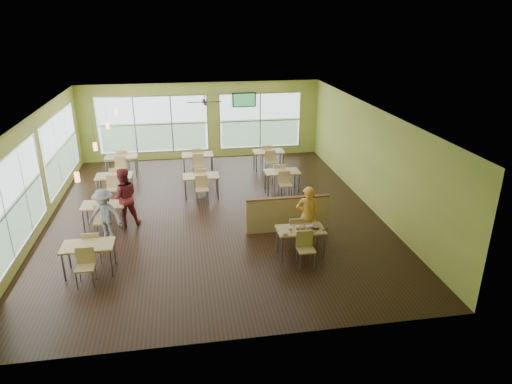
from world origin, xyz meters
TOP-DOWN VIEW (x-y plane):
  - room at (0.00, 0.00)m, footprint 12.00×12.04m
  - window_bays at (-2.65, 3.08)m, footprint 9.24×10.24m
  - main_table at (2.00, -3.00)m, footprint 1.22×1.52m
  - half_wall_divider at (2.00, -1.55)m, footprint 2.40×0.14m
  - dining_tables at (-1.05, 1.71)m, footprint 6.92×8.72m
  - pendant_lights at (-3.20, 0.68)m, footprint 0.11×7.31m
  - ceiling_fan at (-0.00, 3.00)m, footprint 1.25×1.25m
  - tv_backwall at (1.80, 5.90)m, footprint 1.00×0.07m
  - man_plaid at (2.31, -2.46)m, footprint 0.66×0.48m
  - patron_maroon at (-2.62, -0.40)m, footprint 0.98×0.84m
  - patron_grey at (-3.03, -1.37)m, footprint 1.13×0.90m
  - cup_blue at (1.71, -3.10)m, footprint 0.09×0.09m
  - cup_yellow at (1.90, -3.10)m, footprint 0.10×0.10m
  - cup_red_near at (2.17, -3.10)m, footprint 0.09×0.09m
  - cup_red_far at (2.26, -3.06)m, footprint 0.09×0.09m
  - food_basket at (2.38, -3.00)m, footprint 0.23×0.23m
  - ketchup_cup at (2.55, -3.16)m, footprint 0.06×0.06m
  - wrapper_left at (1.53, -3.25)m, footprint 0.17×0.16m
  - wrapper_mid at (2.05, -2.97)m, footprint 0.19×0.17m
  - wrapper_right at (2.27, -3.22)m, footprint 0.18×0.17m

SIDE VIEW (x-z plane):
  - half_wall_divider at x=2.00m, z-range 0.00..1.04m
  - dining_tables at x=-1.05m, z-range 0.20..1.07m
  - main_table at x=2.00m, z-range 0.20..1.07m
  - patron_grey at x=-3.03m, z-range 0.00..1.52m
  - ketchup_cup at x=2.55m, z-range 0.75..0.77m
  - wrapper_right at x=2.27m, z-range 0.75..0.79m
  - wrapper_left at x=1.53m, z-range 0.75..0.79m
  - wrapper_mid at x=2.05m, z-range 0.75..0.79m
  - food_basket at x=2.38m, z-range 0.75..0.81m
  - cup_red_far at x=2.26m, z-range 0.66..0.97m
  - cup_red_near at x=2.17m, z-range 0.65..0.98m
  - cup_blue at x=1.71m, z-range 0.65..0.99m
  - cup_yellow at x=1.90m, z-range 0.64..1.01m
  - man_plaid at x=2.31m, z-range 0.00..1.68m
  - patron_maroon at x=-2.62m, z-range 0.00..1.76m
  - window_bays at x=-2.65m, z-range 0.29..2.66m
  - room at x=0.00m, z-range 0.00..3.20m
  - tv_backwall at x=1.80m, z-range 2.15..2.75m
  - pendant_lights at x=-3.20m, z-range 2.02..2.88m
  - ceiling_fan at x=0.00m, z-range 2.80..3.09m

